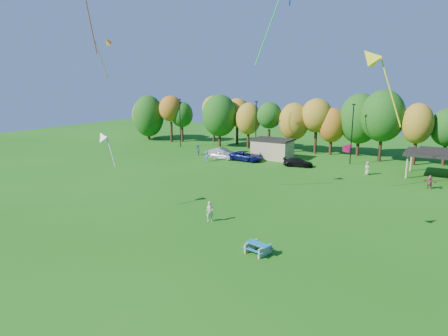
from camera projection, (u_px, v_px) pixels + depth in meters
The scene contains 19 objects.
ground at pixel (184, 261), 28.18m from camera, with size 160.00×160.00×0.00m, color #19600F.
tree_line at pixel (342, 121), 65.70m from camera, with size 93.57×10.55×11.15m.
lamp_posts at pixel (352, 132), 59.78m from camera, with size 64.50×0.25×9.09m.
utility_building at pixel (272, 149), 64.75m from camera, with size 6.30×4.30×3.25m.
pavilion at pixel (440, 153), 51.65m from camera, with size 8.20×6.20×3.77m.
picnic_table at pixel (258, 247), 29.30m from camera, with size 2.11×1.88×0.78m.
kite_flyer at pixel (210, 212), 35.87m from camera, with size 0.67×0.44×1.84m, color beige.
car_a at pixel (222, 155), 64.46m from camera, with size 1.54×3.82×1.30m, color white.
car_b at pixel (222, 153), 66.01m from camera, with size 1.63×4.67×1.54m, color gray.
car_c at pixel (246, 156), 63.13m from camera, with size 2.49×5.39×1.50m, color #0E1656.
car_d at pixel (298, 162), 58.92m from camera, with size 1.77×4.35×1.26m, color black.
far_person_0 at pixel (430, 182), 46.76m from camera, with size 1.51×0.48×1.63m, color #913C4B.
far_person_1 at pixel (198, 150), 67.74m from camera, with size 0.86×0.67×1.76m, color #4B469A.
far_person_2 at pixel (367, 168), 53.70m from camera, with size 0.89×0.58×1.81m, color #9AA571.
far_person_4 at pixel (207, 156), 62.60m from camera, with size 1.06×0.61×1.64m, color #515FB2.
kite_4 at pixel (107, 42), 51.51m from camera, with size 1.17×3.12×5.28m.
kite_10 at pixel (348, 147), 30.72m from camera, with size 1.26×1.35×1.10m.
kite_12 at pixel (103, 137), 37.87m from camera, with size 2.18×1.15×3.44m.
kite_14 at pixel (370, 58), 26.82m from camera, with size 3.32×1.48×5.47m.
Camera 1 is at (15.74, -21.04, 12.45)m, focal length 32.00 mm.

